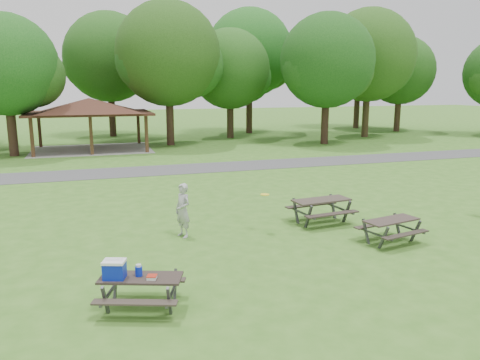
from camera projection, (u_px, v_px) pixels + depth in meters
name	position (u px, v px, depth m)	size (l,w,h in m)	color
ground	(250.00, 254.00, 13.22)	(160.00, 160.00, 0.00)	#396D1F
asphalt_path	(168.00, 170.00, 26.27)	(120.00, 3.20, 0.02)	#444346
pavilion	(89.00, 108.00, 33.77)	(8.60, 7.01, 3.76)	#392314
tree_row_d	(7.00, 68.00, 30.38)	(6.93, 6.60, 9.27)	black
tree_row_e	(169.00, 57.00, 35.82)	(8.40, 8.00, 11.02)	black
tree_row_f	(231.00, 71.00, 41.08)	(7.35, 7.00, 9.55)	black
tree_row_g	(328.00, 64.00, 36.73)	(7.77, 7.40, 10.25)	black
tree_row_h	(369.00, 58.00, 41.67)	(8.61, 8.20, 11.37)	#332516
tree_row_i	(401.00, 72.00, 46.95)	(7.14, 6.80, 9.52)	#332016
tree_deep_b	(110.00, 60.00, 42.06)	(8.40, 8.00, 11.13)	black
tree_deep_c	(250.00, 56.00, 44.93)	(8.82, 8.40, 11.90)	#321E16
tree_deep_d	(360.00, 63.00, 50.33)	(8.40, 8.00, 11.27)	#2F1F15
picnic_table_near	(133.00, 279.00, 9.84)	(2.08, 1.88, 1.20)	black
picnic_table_middle	(321.00, 205.00, 16.09)	(2.14, 1.79, 0.86)	#312923
picnic_table_far	(391.00, 225.00, 14.09)	(1.96, 1.69, 0.75)	#302622
frisbee_in_flight	(265.00, 195.00, 14.96)	(0.31, 0.31, 0.02)	yellow
frisbee_thrower	(183.00, 210.00, 14.57)	(0.62, 0.41, 1.71)	#A8A8AA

